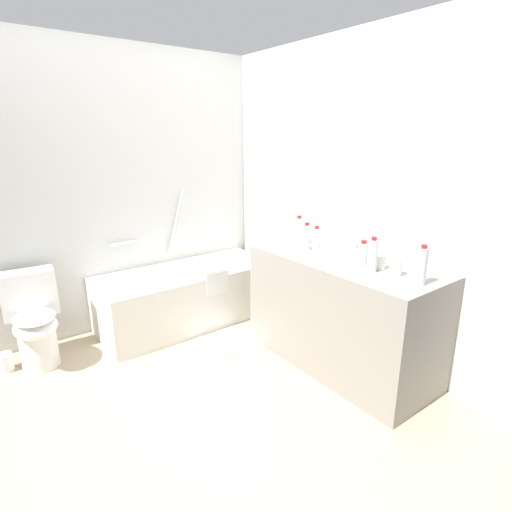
% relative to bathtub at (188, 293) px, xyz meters
% --- Properties ---
extents(ground_plane, '(3.66, 3.66, 0.00)m').
position_rel_bathtub_xyz_m(ground_plane, '(-0.42, -0.99, -0.27)').
color(ground_plane, tan).
extents(wall_back_tiled, '(3.03, 0.10, 2.41)m').
position_rel_bathtub_xyz_m(wall_back_tiled, '(-0.42, 0.39, 0.93)').
color(wall_back_tiled, silver).
rests_on(wall_back_tiled, ground_plane).
extents(wall_right_mirror, '(0.10, 3.06, 2.41)m').
position_rel_bathtub_xyz_m(wall_right_mirror, '(0.94, -0.99, 0.93)').
color(wall_right_mirror, silver).
rests_on(wall_right_mirror, ground_plane).
extents(bathtub, '(1.60, 0.68, 1.19)m').
position_rel_bathtub_xyz_m(bathtub, '(0.00, 0.00, 0.00)').
color(bathtub, white).
rests_on(bathtub, ground_plane).
extents(toilet, '(0.39, 0.55, 0.72)m').
position_rel_bathtub_xyz_m(toilet, '(-1.26, 0.04, 0.08)').
color(toilet, white).
rests_on(toilet, ground_plane).
extents(vanity_counter, '(0.63, 1.42, 0.83)m').
position_rel_bathtub_xyz_m(vanity_counter, '(0.57, -1.34, 0.14)').
color(vanity_counter, gray).
rests_on(vanity_counter, ground_plane).
extents(sink_basin, '(0.32, 0.32, 0.05)m').
position_rel_bathtub_xyz_m(sink_basin, '(0.57, -1.30, 0.58)').
color(sink_basin, white).
rests_on(sink_basin, vanity_counter).
extents(sink_faucet, '(0.12, 0.15, 0.07)m').
position_rel_bathtub_xyz_m(sink_faucet, '(0.76, -1.30, 0.59)').
color(sink_faucet, silver).
rests_on(sink_faucet, vanity_counter).
extents(water_bottle_0, '(0.07, 0.07, 0.24)m').
position_rel_bathtub_xyz_m(water_bottle_0, '(0.58, -0.85, 0.67)').
color(water_bottle_0, silver).
rests_on(water_bottle_0, vanity_counter).
extents(water_bottle_1, '(0.07, 0.07, 0.21)m').
position_rel_bathtub_xyz_m(water_bottle_1, '(0.53, -1.00, 0.66)').
color(water_bottle_1, silver).
rests_on(water_bottle_1, vanity_counter).
extents(water_bottle_2, '(0.07, 0.07, 0.18)m').
position_rel_bathtub_xyz_m(water_bottle_2, '(0.53, -1.53, 0.64)').
color(water_bottle_2, silver).
rests_on(water_bottle_2, vanity_counter).
extents(water_bottle_3, '(0.06, 0.06, 0.24)m').
position_rel_bathtub_xyz_m(water_bottle_3, '(0.54, -1.95, 0.67)').
color(water_bottle_3, silver).
rests_on(water_bottle_3, vanity_counter).
extents(water_bottle_4, '(0.06, 0.06, 0.20)m').
position_rel_bathtub_xyz_m(water_bottle_4, '(0.54, -1.09, 0.65)').
color(water_bottle_4, silver).
rests_on(water_bottle_4, vanity_counter).
extents(water_bottle_5, '(0.06, 0.06, 0.23)m').
position_rel_bathtub_xyz_m(water_bottle_5, '(0.50, -1.63, 0.67)').
color(water_bottle_5, silver).
rests_on(water_bottle_5, vanity_counter).
extents(drinking_glass_0, '(0.07, 0.07, 0.10)m').
position_rel_bathtub_xyz_m(drinking_glass_0, '(0.56, -1.76, 0.61)').
color(drinking_glass_0, white).
rests_on(drinking_glass_0, vanity_counter).
extents(drinking_glass_1, '(0.08, 0.08, 0.09)m').
position_rel_bathtub_xyz_m(drinking_glass_1, '(0.59, -1.62, 0.60)').
color(drinking_glass_1, white).
rests_on(drinking_glass_1, vanity_counter).
extents(drinking_glass_2, '(0.06, 0.06, 0.09)m').
position_rel_bathtub_xyz_m(drinking_glass_2, '(0.58, -0.77, 0.60)').
color(drinking_glass_2, white).
rests_on(drinking_glass_2, vanity_counter).
extents(bath_mat, '(0.51, 0.42, 0.01)m').
position_rel_bathtub_xyz_m(bath_mat, '(0.05, -0.59, -0.27)').
color(bath_mat, white).
rests_on(bath_mat, ground_plane).
extents(toilet_paper_roll, '(0.11, 0.11, 0.14)m').
position_rel_bathtub_xyz_m(toilet_paper_roll, '(-1.49, 0.07, -0.21)').
color(toilet_paper_roll, white).
rests_on(toilet_paper_roll, ground_plane).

